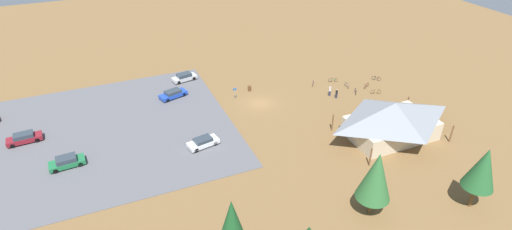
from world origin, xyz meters
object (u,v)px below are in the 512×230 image
at_px(bicycle_red_near_porch, 367,86).
at_px(car_silver_inner_stall, 184,77).
at_px(pine_midwest, 483,168).
at_px(car_maroon_far_end, 24,138).
at_px(bicycle_green_yard_right, 333,80).
at_px(lot_sign, 235,92).
at_px(car_green_back_corner, 67,162).
at_px(bike_pavilion, 393,118).
at_px(bicycle_white_front_row, 347,85).
at_px(trash_bin, 249,88).
at_px(bicycle_orange_mid_cluster, 376,92).
at_px(car_blue_by_curb, 173,94).
at_px(visitor_near_lot, 337,93).
at_px(bicycle_black_by_bin, 376,78).
at_px(car_white_second_row, 203,142).
at_px(bicycle_purple_yard_center, 313,83).
at_px(pine_west, 376,176).
at_px(pine_far_east, 232,224).
at_px(bicycle_blue_back_row, 356,91).
at_px(visitor_at_bikes, 330,91).

xyz_separation_m(bicycle_red_near_porch, car_silver_inner_stall, (28.57, -15.09, 0.34)).
distance_m(pine_midwest, car_maroon_far_end, 57.59).
distance_m(bicycle_red_near_porch, bicycle_green_yard_right, 5.90).
xyz_separation_m(lot_sign, car_green_back_corner, (25.80, 8.29, -0.67)).
bearing_deg(pine_midwest, bike_pavilion, -93.33).
xyz_separation_m(bicycle_red_near_porch, bicycle_white_front_row, (3.03, -1.55, -0.04)).
bearing_deg(car_silver_inner_stall, trash_bin, 138.88).
bearing_deg(bike_pavilion, bicycle_orange_mid_cluster, -118.90).
height_order(car_blue_by_curb, visitor_near_lot, visitor_near_lot).
height_order(trash_bin, lot_sign, lot_sign).
bearing_deg(lot_sign, bicycle_black_by_bin, 172.98).
bearing_deg(bike_pavilion, car_white_second_row, -17.45).
bearing_deg(bicycle_white_front_row, bicycle_orange_mid_cluster, 127.76).
distance_m(bicycle_white_front_row, car_green_back_corner, 45.66).
bearing_deg(bicycle_purple_yard_center, bicycle_black_by_bin, 166.58).
bearing_deg(visitor_near_lot, car_white_second_row, 10.94).
bearing_deg(bicycle_orange_mid_cluster, visitor_near_lot, -11.13).
distance_m(trash_bin, bicycle_green_yard_right, 15.39).
bearing_deg(pine_west, bicycle_black_by_bin, -128.70).
height_order(bike_pavilion, pine_far_east, pine_far_east).
bearing_deg(visitor_near_lot, bicycle_white_front_row, -145.57).
distance_m(pine_west, bicycle_black_by_bin, 34.56).
distance_m(pine_far_east, car_white_second_row, 19.67).
bearing_deg(bicycle_purple_yard_center, car_maroon_far_end, -0.29).
distance_m(pine_west, car_green_back_corner, 37.60).
distance_m(trash_bin, lot_sign, 4.03).
xyz_separation_m(pine_west, bicycle_green_yard_right, (-13.91, -29.21, -4.75)).
relative_size(bicycle_red_near_porch, bicycle_blue_back_row, 1.01).
bearing_deg(bicycle_red_near_porch, trash_bin, -19.84).
bearing_deg(car_maroon_far_end, car_green_back_corner, 123.53).
relative_size(trash_bin, pine_west, 0.11).
bearing_deg(car_blue_by_curb, car_silver_inner_stall, -120.93).
bearing_deg(car_silver_inner_stall, visitor_at_bikes, 144.43).
xyz_separation_m(lot_sign, car_blue_by_curb, (9.24, -4.60, -0.71)).
relative_size(bicycle_purple_yard_center, visitor_at_bikes, 0.80).
bearing_deg(pine_midwest, car_green_back_corner, -31.32).
height_order(pine_midwest, bicycle_green_yard_right, pine_midwest).
distance_m(bicycle_red_near_porch, car_blue_by_curb, 33.28).
height_order(lot_sign, bicycle_black_by_bin, lot_sign).
height_order(car_silver_inner_stall, car_blue_by_curb, car_silver_inner_stall).
bearing_deg(bicycle_green_yard_right, pine_west, 64.53).
relative_size(bike_pavilion, car_silver_inner_stall, 2.99).
bearing_deg(car_silver_inner_stall, visitor_near_lot, 143.25).
bearing_deg(visitor_at_bikes, bicycle_green_yard_right, -128.91).
distance_m(bicycle_red_near_porch, car_white_second_row, 31.78).
xyz_separation_m(lot_sign, visitor_near_lot, (-15.73, 6.08, -0.55)).
xyz_separation_m(bicycle_orange_mid_cluster, car_maroon_far_end, (53.84, -7.21, 0.38)).
xyz_separation_m(lot_sign, bicycle_green_yard_right, (-18.55, 0.72, -1.05)).
relative_size(bike_pavilion, lot_sign, 6.29).
xyz_separation_m(trash_bin, visitor_at_bikes, (-11.73, 6.92, 0.51)).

